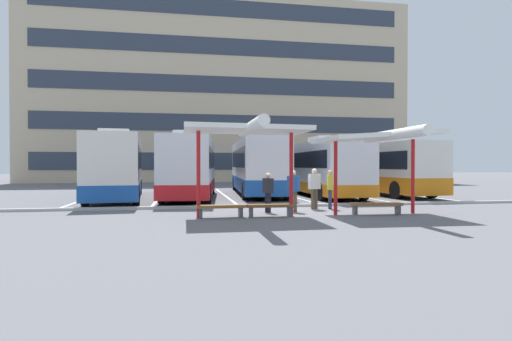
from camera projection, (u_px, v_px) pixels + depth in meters
name	position (u px, v px, depth m)	size (l,w,h in m)	color
ground_plane	(293.00, 210.00, 16.99)	(160.00, 160.00, 0.00)	slate
terminal_building	(220.00, 97.00, 52.02)	(43.69, 13.92, 23.84)	#C6B293
coach_bus_0	(117.00, 168.00, 22.67)	(3.43, 11.16, 3.69)	silver
coach_bus_1	(191.00, 168.00, 23.36)	(3.41, 10.40, 3.68)	silver
coach_bus_2	(256.00, 167.00, 26.66)	(3.23, 12.29, 3.80)	silver
coach_bus_3	(318.00, 169.00, 25.73)	(2.69, 11.63, 3.56)	silver
coach_bus_4	(374.00, 169.00, 27.01)	(3.34, 11.89, 3.56)	silver
lane_stripe_0	(90.00, 198.00, 23.65)	(0.16, 14.00, 0.01)	white
lane_stripe_1	(160.00, 197.00, 24.33)	(0.16, 14.00, 0.01)	white
lane_stripe_2	(225.00, 196.00, 25.00)	(0.16, 14.00, 0.01)	white
lane_stripe_3	(288.00, 195.00, 25.67)	(0.16, 14.00, 0.01)	white
lane_stripe_4	(347.00, 194.00, 26.35)	(0.16, 14.00, 0.01)	white
lane_stripe_5	(403.00, 194.00, 27.02)	(0.16, 14.00, 0.01)	white
waiting_shelter_0	(247.00, 131.00, 14.48)	(4.38, 4.84, 3.31)	red
bench_0	(221.00, 208.00, 14.66)	(1.77, 0.51, 0.45)	brown
bench_1	(270.00, 207.00, 14.92)	(1.73, 0.47, 0.45)	brown
waiting_shelter_1	(378.00, 138.00, 15.37)	(4.16, 5.04, 3.18)	red
bench_2	(376.00, 206.00, 15.55)	(1.98, 0.68, 0.45)	brown
platform_kerb	(284.00, 206.00, 18.43)	(44.00, 0.24, 0.12)	#ADADA8
waiting_passenger_0	(293.00, 188.00, 16.50)	(0.50, 0.49, 1.67)	brown
waiting_passenger_1	(268.00, 190.00, 16.24)	(0.39, 0.50, 1.57)	black
waiting_passenger_2	(330.00, 186.00, 17.56)	(0.34, 0.52, 1.67)	#33384C
waiting_passenger_3	(314.00, 185.00, 17.46)	(0.54, 0.35, 1.74)	brown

